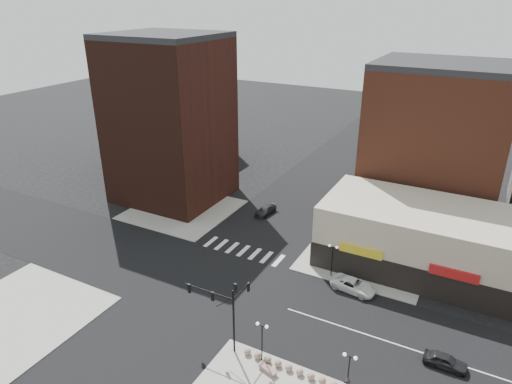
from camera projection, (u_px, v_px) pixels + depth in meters
The scene contains 19 objects.
ground at pixel (210, 283), 53.06m from camera, with size 240.00×240.00×0.00m, color black.
road_ew at pixel (210, 283), 53.06m from camera, with size 200.00×14.00×0.02m, color black.
road_ns at pixel (210, 283), 53.06m from camera, with size 14.00×200.00×0.02m, color black.
sidewalk_nw at pixel (183, 210), 71.01m from camera, with size 15.00×15.00×0.12m, color gray.
sidewalk_ne at pixel (366, 256), 58.52m from camera, with size 15.00×15.00×0.12m, color gray.
sidewalk_sw at pixel (16, 316), 47.55m from camera, with size 15.00×15.00×0.12m, color gray.
building_nw at pixel (170, 122), 71.21m from camera, with size 16.00×15.00×25.00m, color #341810.
building_nw_low at pixel (168, 128), 91.95m from camera, with size 20.00×18.00×12.00m, color #341810.
building_ne_midrise at pixel (434, 148), 64.34m from camera, with size 18.00×15.00×22.00m, color brown.
building_ne_row at pixel (423, 244), 54.83m from camera, with size 24.20×12.20×8.00m.
traffic_signal at pixel (226, 304), 41.62m from camera, with size 5.59×3.09×7.77m.
street_lamp_se_a at pixel (262, 333), 40.54m from camera, with size 1.22×0.32×4.16m.
street_lamp_se_b at pixel (349, 364), 37.09m from camera, with size 1.22×0.32×4.16m.
street_lamp_ne at pixel (333, 253), 53.05m from camera, with size 1.22×0.32×4.16m.
bollard_row at pixel (294, 370), 40.28m from camera, with size 10.11×0.66×0.66m.
white_suv at pixel (353, 285), 51.50m from camera, with size 2.37×5.14×1.43m, color white.
dark_sedan_east at pixel (445, 361), 40.98m from camera, with size 1.54×3.83×1.31m, color black.
dark_sedan_north at pixel (266, 210), 69.44m from camera, with size 1.75×4.30×1.25m, color black.
stone_bench at pixel (268, 370), 40.43m from camera, with size 1.99×1.07×0.44m.
Camera 1 is at (25.63, -36.62, 30.99)m, focal length 32.00 mm.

